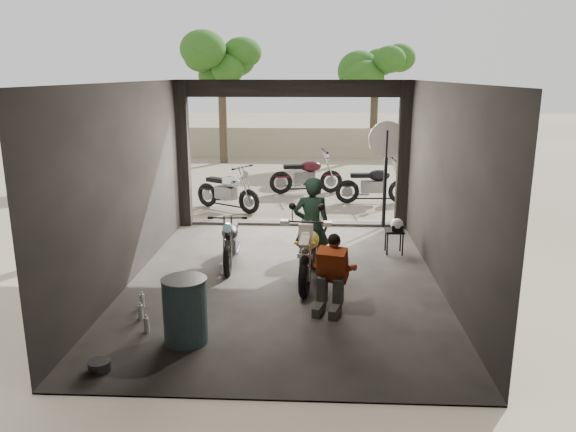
# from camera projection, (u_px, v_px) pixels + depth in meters

# --- Properties ---
(ground) EXTENTS (80.00, 80.00, 0.00)m
(ground) POSITION_uv_depth(u_px,v_px,m) (284.00, 281.00, 9.26)
(ground) COLOR #7A6D56
(ground) RESTS_ON ground
(garage) EXTENTS (7.00, 7.13, 3.20)m
(garage) POSITION_uv_depth(u_px,v_px,m) (286.00, 198.00, 9.47)
(garage) COLOR #2D2B28
(garage) RESTS_ON ground
(boundary_wall) EXTENTS (18.00, 0.30, 1.20)m
(boundary_wall) POSITION_uv_depth(u_px,v_px,m) (303.00, 143.00, 22.66)
(boundary_wall) COLOR gray
(boundary_wall) RESTS_ON ground
(tree_left) EXTENTS (2.20, 2.20, 5.60)m
(tree_left) POSITION_uv_depth(u_px,v_px,m) (221.00, 55.00, 20.51)
(tree_left) COLOR #382B1E
(tree_left) RESTS_ON ground
(tree_right) EXTENTS (2.20, 2.20, 5.00)m
(tree_right) POSITION_uv_depth(u_px,v_px,m) (376.00, 67.00, 21.79)
(tree_right) COLOR #382B1E
(tree_right) RESTS_ON ground
(main_bike) EXTENTS (0.91, 1.85, 1.19)m
(main_bike) POSITION_uv_depth(u_px,v_px,m) (310.00, 247.00, 9.09)
(main_bike) COLOR #F1E3CB
(main_bike) RESTS_ON ground
(left_bike) EXTENTS (0.69, 1.51, 1.00)m
(left_bike) POSITION_uv_depth(u_px,v_px,m) (231.00, 238.00, 9.92)
(left_bike) COLOR black
(left_bike) RESTS_ON ground
(outside_bike_a) EXTENTS (1.83, 1.50, 1.16)m
(outside_bike_a) POSITION_uv_depth(u_px,v_px,m) (227.00, 187.00, 13.91)
(outside_bike_a) COLOR black
(outside_bike_a) RESTS_ON ground
(outside_bike_b) EXTENTS (1.92, 1.06, 1.23)m
(outside_bike_b) POSITION_uv_depth(u_px,v_px,m) (306.00, 172.00, 15.86)
(outside_bike_b) COLOR #3E0F16
(outside_bike_b) RESTS_ON ground
(outside_bike_c) EXTENTS (1.79, 0.84, 1.18)m
(outside_bike_c) POSITION_uv_depth(u_px,v_px,m) (374.00, 181.00, 14.65)
(outside_bike_c) COLOR black
(outside_bike_c) RESTS_ON ground
(rider) EXTENTS (0.66, 0.48, 1.69)m
(rider) POSITION_uv_depth(u_px,v_px,m) (311.00, 226.00, 9.38)
(rider) COLOR black
(rider) RESTS_ON ground
(mechanic) EXTENTS (0.73, 0.86, 1.07)m
(mechanic) POSITION_uv_depth(u_px,v_px,m) (331.00, 276.00, 7.97)
(mechanic) COLOR #BB4318
(mechanic) RESTS_ON ground
(stool) EXTENTS (0.34, 0.34, 0.47)m
(stool) POSITION_uv_depth(u_px,v_px,m) (394.00, 234.00, 10.55)
(stool) COLOR black
(stool) RESTS_ON ground
(helmet) EXTENTS (0.24, 0.25, 0.23)m
(helmet) POSITION_uv_depth(u_px,v_px,m) (397.00, 224.00, 10.48)
(helmet) COLOR white
(helmet) RESTS_ON stool
(oil_drum) EXTENTS (0.64, 0.64, 0.86)m
(oil_drum) POSITION_uv_depth(u_px,v_px,m) (185.00, 312.00, 7.04)
(oil_drum) COLOR #436871
(oil_drum) RESTS_ON ground
(sign_post) EXTENTS (0.78, 0.08, 2.35)m
(sign_post) POSITION_uv_depth(u_px,v_px,m) (386.00, 157.00, 12.06)
(sign_post) COLOR black
(sign_post) RESTS_ON ground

